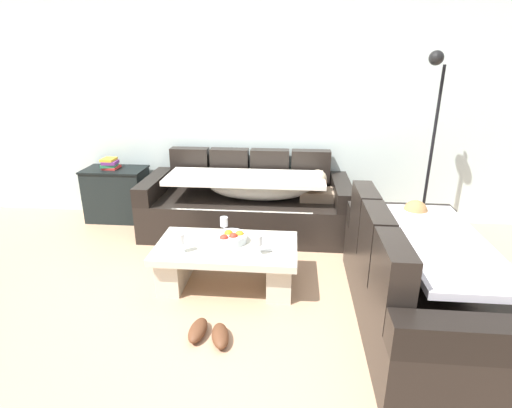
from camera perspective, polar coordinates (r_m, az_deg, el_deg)
name	(u,v)px	position (r m, az deg, el deg)	size (l,w,h in m)	color
ground_plane	(252,316)	(3.21, -0.56, -15.63)	(14.00, 14.00, 0.00)	tan
back_wall	(271,107)	(4.79, 2.08, 13.67)	(9.00, 0.10, 2.70)	silver
couch_along_wall	(249,204)	(4.52, -0.97, 0.03)	(2.27, 0.92, 0.88)	black
couch_near_window	(421,282)	(3.22, 22.43, -10.18)	(0.92, 1.90, 0.88)	black
coffee_table	(227,260)	(3.50, -4.18, -7.92)	(1.20, 0.68, 0.38)	beige
fruit_bowl	(231,238)	(3.47, -3.61, -4.79)	(0.28, 0.28, 0.10)	silver
wine_glass_near_left	(181,239)	(3.31, -10.67, -4.96)	(0.07, 0.07, 0.17)	silver
wine_glass_near_right	(258,241)	(3.22, 0.33, -5.31)	(0.07, 0.07, 0.17)	silver
wine_glass_far_back	(224,222)	(3.59, -4.58, -2.64)	(0.07, 0.07, 0.17)	silver
open_magazine	(273,246)	(3.40, 2.42, -5.94)	(0.28, 0.21, 0.01)	white
side_cabinet	(117,194)	(5.17, -19.12, 1.34)	(0.72, 0.44, 0.64)	black
book_stack_on_cabinet	(110,164)	(5.09, -20.06, 5.41)	(0.20, 0.21, 0.13)	red
floor_lamp	(430,137)	(4.54, 23.49, 8.74)	(0.33, 0.31, 1.95)	black
pair_of_shoes	(209,333)	(3.00, -6.70, -17.74)	(0.33, 0.33, 0.09)	#59331E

